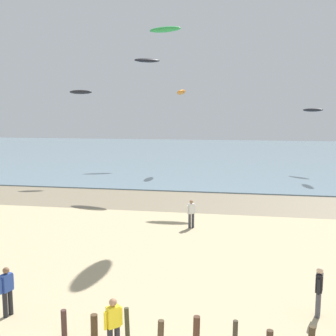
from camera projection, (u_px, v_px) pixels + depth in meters
wet_sand_strip at (206, 202)px, 31.03m from camera, size 120.00×7.34×0.01m
sea at (225, 153)px, 68.74m from camera, size 160.00×70.00×0.10m
person_nearest_camera at (113, 325)px, 11.16m from camera, size 0.44×0.42×1.71m
person_by_waterline at (7, 290)px, 13.42m from camera, size 0.32×0.55×1.71m
person_left_flank at (319, 290)px, 13.40m from camera, size 0.30×0.55×1.71m
person_right_flank at (191, 213)px, 23.86m from camera, size 0.49×0.39×1.71m
kite_aloft_0 at (147, 60)px, 51.82m from camera, size 3.52×2.38×0.78m
kite_aloft_1 at (181, 92)px, 45.74m from camera, size 1.06×2.95×0.80m
kite_aloft_3 at (313, 110)px, 45.80m from camera, size 2.46×2.36×0.44m
kite_aloft_7 at (165, 29)px, 36.27m from camera, size 3.25×1.74×0.56m
kite_aloft_11 at (81, 92)px, 39.81m from camera, size 2.32×1.38×0.55m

